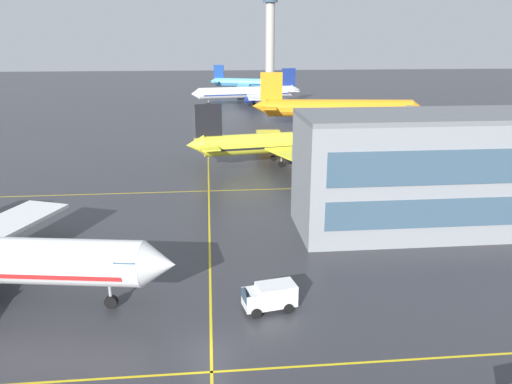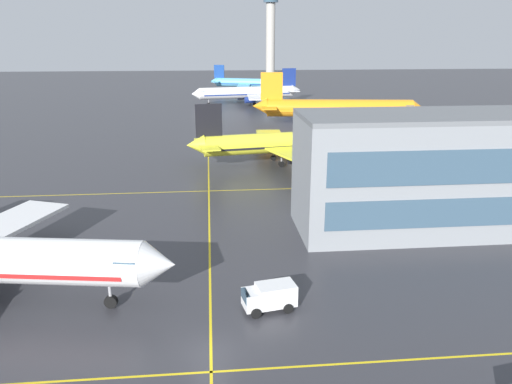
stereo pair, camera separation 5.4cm
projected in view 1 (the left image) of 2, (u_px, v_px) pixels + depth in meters
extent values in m
plane|color=#333338|center=(211.00, 353.00, 33.37)|extent=(600.00, 600.00, 0.00)
cone|color=white|center=(160.00, 264.00, 37.59)|extent=(2.99, 3.88, 3.53)
cube|color=white|center=(0.00, 227.00, 46.45)|extent=(9.71, 15.06, 0.38)
cube|color=#385166|center=(131.00, 257.00, 37.56)|extent=(2.21, 3.54, 0.66)
cylinder|color=#99999E|center=(110.00, 290.00, 38.53)|extent=(0.27, 0.27, 1.57)
cylinder|color=black|center=(111.00, 302.00, 38.84)|extent=(1.10, 0.58, 1.04)
cylinder|color=yellow|center=(287.00, 142.00, 82.71)|extent=(28.54, 7.80, 3.37)
cone|color=yellow|center=(370.00, 138.00, 86.40)|extent=(2.80, 3.62, 3.30)
cone|color=yellow|center=(195.00, 145.00, 78.86)|extent=(3.31, 3.61, 3.20)
cube|color=black|center=(209.00, 121.00, 78.27)|extent=(4.25, 0.99, 5.32)
cube|color=yellow|center=(209.00, 148.00, 76.85)|extent=(3.53, 5.00, 0.21)
cube|color=yellow|center=(204.00, 141.00, 81.76)|extent=(3.53, 5.00, 0.21)
cube|color=yellow|center=(297.00, 155.00, 75.71)|extent=(9.08, 14.06, 0.35)
cube|color=yellow|center=(270.00, 137.00, 89.61)|extent=(5.28, 13.51, 0.35)
cylinder|color=black|center=(297.00, 158.00, 79.01)|extent=(3.27, 2.31, 1.86)
cylinder|color=black|center=(280.00, 146.00, 87.52)|extent=(3.27, 2.31, 1.86)
cube|color=#385166|center=(360.00, 135.00, 85.76)|extent=(2.06, 3.31, 0.62)
cube|color=black|center=(287.00, 145.00, 82.84)|extent=(26.31, 7.48, 0.32)
cylinder|color=#99999E|center=(350.00, 151.00, 86.13)|extent=(0.25, 0.25, 1.46)
cylinder|color=black|center=(349.00, 156.00, 86.43)|extent=(1.03, 0.55, 0.98)
cylinder|color=#99999E|center=(281.00, 158.00, 80.81)|extent=(0.25, 0.25, 1.46)
cylinder|color=black|center=(281.00, 164.00, 81.11)|extent=(1.03, 0.55, 0.98)
cylinder|color=#99999E|center=(273.00, 152.00, 85.07)|extent=(0.25, 0.25, 1.46)
cylinder|color=black|center=(273.00, 158.00, 85.36)|extent=(1.03, 0.55, 0.98)
cylinder|color=orange|center=(339.00, 108.00, 116.81)|extent=(34.66, 8.28, 4.09)
cone|color=orange|center=(418.00, 108.00, 116.34)|extent=(3.27, 4.32, 4.01)
cone|color=orange|center=(260.00, 106.00, 117.17)|extent=(3.89, 4.28, 3.88)
cube|color=orange|center=(271.00, 86.00, 115.71)|extent=(5.17, 1.02, 6.45)
cube|color=orange|center=(269.00, 108.00, 114.03)|extent=(4.10, 5.97, 0.26)
cube|color=orange|center=(269.00, 104.00, 120.19)|extent=(4.10, 5.97, 0.26)
cube|color=orange|center=(340.00, 117.00, 108.32)|extent=(6.96, 16.56, 0.43)
cube|color=orange|center=(330.00, 106.00, 125.75)|extent=(10.55, 17.08, 0.43)
cylinder|color=#333338|center=(343.00, 120.00, 112.09)|extent=(3.91, 2.69, 2.26)
cylinder|color=#333338|center=(336.00, 113.00, 122.75)|extent=(3.91, 2.69, 2.26)
cube|color=#385166|center=(408.00, 106.00, 116.22)|extent=(2.38, 3.97, 0.75)
cube|color=orange|center=(339.00, 110.00, 116.97)|extent=(31.94, 7.99, 0.39)
cylinder|color=#99999E|center=(397.00, 119.00, 117.25)|extent=(0.30, 0.30, 1.77)
cylinder|color=black|center=(397.00, 124.00, 117.60)|extent=(1.23, 0.63, 1.18)
cylinder|color=#99999E|center=(331.00, 121.00, 114.99)|extent=(0.30, 0.30, 1.77)
cylinder|color=black|center=(331.00, 126.00, 115.35)|extent=(1.23, 0.63, 1.18)
cylinder|color=#99999E|center=(328.00, 117.00, 120.33)|extent=(0.30, 0.30, 1.77)
cylinder|color=black|center=(328.00, 122.00, 120.68)|extent=(1.23, 0.63, 1.18)
cylinder|color=white|center=(246.00, 92.00, 155.33)|extent=(30.21, 8.65, 3.57)
cone|color=white|center=(195.00, 94.00, 151.22)|extent=(3.00, 3.86, 3.50)
cone|color=white|center=(296.00, 90.00, 159.39)|extent=(3.54, 3.85, 3.39)
cube|color=navy|center=(289.00, 77.00, 157.56)|extent=(4.50, 1.10, 5.63)
cube|color=white|center=(287.00, 89.00, 161.48)|extent=(3.80, 5.32, 0.23)
cube|color=white|center=(293.00, 91.00, 156.30)|extent=(3.80, 5.32, 0.23)
cube|color=white|center=(243.00, 92.00, 163.07)|extent=(9.77, 14.89, 0.38)
cube|color=white|center=(256.00, 97.00, 148.40)|extent=(5.41, 14.26, 0.38)
cylinder|color=navy|center=(242.00, 96.00, 160.31)|extent=(3.48, 2.49, 1.97)
cylinder|color=navy|center=(250.00, 100.00, 151.33)|extent=(3.48, 2.49, 1.97)
cube|color=#385166|center=(202.00, 92.00, 151.62)|extent=(2.23, 3.52, 0.66)
cube|color=navy|center=(246.00, 94.00, 155.46)|extent=(27.85, 8.28, 0.34)
cylinder|color=#99999E|center=(208.00, 101.00, 152.94)|extent=(0.26, 0.26, 1.55)
cylinder|color=black|center=(208.00, 104.00, 153.25)|extent=(1.09, 0.59, 1.03)
cylinder|color=#99999E|center=(250.00, 99.00, 158.74)|extent=(0.26, 0.26, 1.55)
cylinder|color=black|center=(250.00, 102.00, 159.05)|extent=(1.09, 0.59, 1.03)
cylinder|color=#99999E|center=(254.00, 100.00, 154.25)|extent=(0.26, 0.26, 1.55)
cylinder|color=black|center=(254.00, 104.00, 154.56)|extent=(1.09, 0.59, 1.03)
cylinder|color=#5BB7E5|center=(250.00, 83.00, 192.10)|extent=(27.06, 12.30, 3.27)
cone|color=#5BB7E5|center=(288.00, 84.00, 188.66)|extent=(3.18, 3.77, 3.21)
cone|color=#5BB7E5|center=(214.00, 81.00, 195.50)|extent=(3.64, 3.85, 3.11)
cube|color=navy|center=(219.00, 72.00, 193.87)|extent=(4.00, 1.67, 5.17)
cube|color=#5BB7E5|center=(216.00, 82.00, 192.69)|extent=(4.09, 5.14, 0.21)
cube|color=#5BB7E5|center=(220.00, 81.00, 197.47)|extent=(4.09, 5.14, 0.21)
cube|color=#5BB7E5|center=(243.00, 86.00, 185.69)|extent=(6.13, 13.39, 0.34)
cube|color=#5BB7E5|center=(253.00, 82.00, 199.23)|extent=(10.57, 13.35, 0.34)
cylinder|color=#5BB7E5|center=(248.00, 88.00, 188.41)|extent=(3.36, 2.68, 1.81)
cylinder|color=#5BB7E5|center=(254.00, 86.00, 196.70)|extent=(3.36, 2.68, 1.81)
cube|color=#385166|center=(283.00, 82.00, 188.98)|extent=(2.47, 3.35, 0.60)
cube|color=navy|center=(250.00, 84.00, 192.23)|extent=(24.99, 11.59, 0.31)
cylinder|color=#99999E|center=(278.00, 89.00, 190.15)|extent=(0.24, 0.24, 1.42)
cylinder|color=black|center=(278.00, 91.00, 190.44)|extent=(1.02, 0.68, 0.95)
cylinder|color=#99999E|center=(245.00, 89.00, 191.07)|extent=(0.24, 0.24, 1.42)
cylinder|color=black|center=(245.00, 91.00, 191.35)|extent=(1.02, 0.68, 0.95)
cylinder|color=#99999E|center=(248.00, 88.00, 195.21)|extent=(0.24, 0.24, 1.42)
cylinder|color=black|center=(248.00, 90.00, 195.49)|extent=(1.02, 0.68, 0.95)
cube|color=yellow|center=(212.00, 372.00, 31.47)|extent=(161.30, 0.20, 0.01)
cube|color=yellow|center=(209.00, 191.00, 68.58)|extent=(161.30, 0.20, 0.01)
cube|color=yellow|center=(210.00, 248.00, 50.02)|extent=(0.20, 85.98, 0.01)
cube|color=white|center=(276.00, 294.00, 38.52)|extent=(3.31, 2.44, 1.70)
cube|color=white|center=(252.00, 299.00, 38.04)|extent=(1.62, 2.02, 1.40)
cube|color=#385166|center=(246.00, 296.00, 37.79)|extent=(0.66, 1.64, 0.70)
cylinder|color=black|center=(250.00, 301.00, 39.13)|extent=(0.84, 0.43, 0.80)
cylinder|color=black|center=(256.00, 314.00, 37.39)|extent=(0.84, 0.43, 0.80)
cylinder|color=black|center=(280.00, 297.00, 39.84)|extent=(0.84, 0.43, 0.80)
cylinder|color=black|center=(288.00, 308.00, 38.10)|extent=(0.84, 0.43, 0.80)
cylinder|color=#ADA89E|center=(270.00, 39.00, 282.67)|extent=(5.20, 5.20, 39.25)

